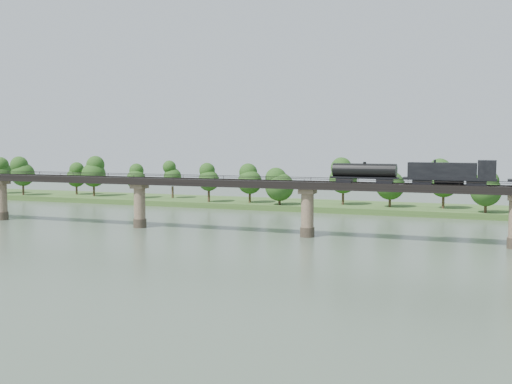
% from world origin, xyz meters
% --- Properties ---
extents(ground, '(400.00, 400.00, 0.00)m').
position_xyz_m(ground, '(0.00, 0.00, 0.00)').
color(ground, '#3C4C3C').
rests_on(ground, ground).
extents(far_bank, '(300.00, 24.00, 1.60)m').
position_xyz_m(far_bank, '(0.00, 85.00, 0.80)').
color(far_bank, '#325321').
rests_on(far_bank, ground).
extents(bridge, '(236.00, 30.00, 11.50)m').
position_xyz_m(bridge, '(0.00, 30.00, 5.46)').
color(bridge, '#473A2D').
rests_on(bridge, ground).
extents(bridge_superstructure, '(220.00, 4.90, 0.75)m').
position_xyz_m(bridge_superstructure, '(0.00, 30.00, 11.79)').
color(bridge_superstructure, black).
rests_on(bridge_superstructure, bridge).
extents(far_treeline, '(289.06, 17.54, 13.60)m').
position_xyz_m(far_treeline, '(-8.21, 80.52, 8.83)').
color(far_treeline, '#382619').
rests_on(far_treeline, far_bank).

